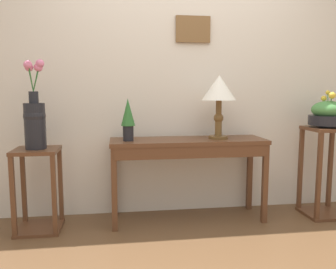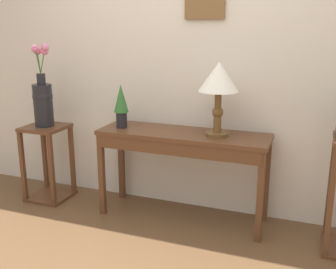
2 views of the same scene
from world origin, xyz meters
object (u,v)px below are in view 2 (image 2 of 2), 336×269
(console_table, at_px, (182,145))
(flower_vase_tall_left, at_px, (43,98))
(pedestal_stand_left, at_px, (48,163))
(potted_plant_on_console, at_px, (121,104))
(table_lamp, at_px, (219,81))

(console_table, height_order, flower_vase_tall_left, flower_vase_tall_left)
(flower_vase_tall_left, bearing_deg, pedestal_stand_left, -145.98)
(potted_plant_on_console, relative_size, flower_vase_tall_left, 0.50)
(potted_plant_on_console, bearing_deg, table_lamp, 2.28)
(pedestal_stand_left, xyz_separation_m, flower_vase_tall_left, (0.00, 0.00, 0.60))
(flower_vase_tall_left, bearing_deg, console_table, 1.81)
(table_lamp, xyz_separation_m, pedestal_stand_left, (-1.55, -0.07, -0.81))
(potted_plant_on_console, bearing_deg, console_table, 0.74)
(table_lamp, distance_m, pedestal_stand_left, 1.75)
(table_lamp, bearing_deg, pedestal_stand_left, -177.56)
(table_lamp, distance_m, flower_vase_tall_left, 1.56)
(potted_plant_on_console, distance_m, flower_vase_tall_left, 0.75)
(console_table, height_order, potted_plant_on_console, potted_plant_on_console)
(flower_vase_tall_left, bearing_deg, table_lamp, 2.42)
(table_lamp, height_order, flower_vase_tall_left, flower_vase_tall_left)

